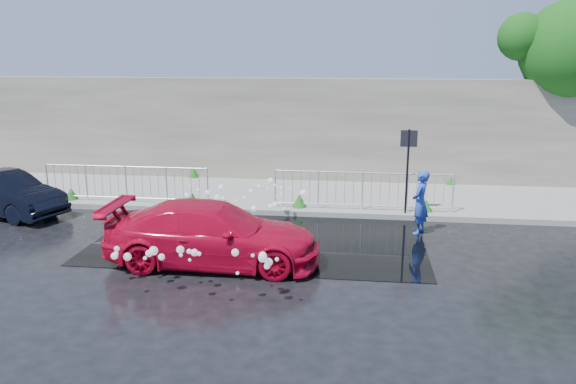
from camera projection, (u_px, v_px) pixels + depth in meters
name	position (u px, v px, depth m)	size (l,w,h in m)	color
ground	(233.00, 250.00, 13.20)	(90.00, 90.00, 0.00)	black
pavement	(267.00, 195.00, 17.99)	(30.00, 4.00, 0.15)	gray
curb	(256.00, 211.00, 16.07)	(30.00, 0.25, 0.16)	gray
retaining_wall	(277.00, 129.00, 19.67)	(30.00, 0.60, 3.50)	#5C584E
puddle	(262.00, 237.00, 14.10)	(8.00, 5.00, 0.01)	black
sign_post	(408.00, 158.00, 15.26)	(0.45, 0.06, 2.50)	black
tree	(574.00, 46.00, 18.02)	(4.77, 3.16, 6.20)	#332114
railing_left	(126.00, 183.00, 16.73)	(5.05, 0.05, 1.10)	silver
railing_right	(362.00, 190.00, 15.88)	(5.05, 0.05, 1.10)	silver
weeds	(250.00, 190.00, 17.52)	(12.17, 3.93, 0.41)	#144B16
water_spray	(225.00, 220.00, 12.97)	(3.58, 5.80, 1.08)	white
red_car	(213.00, 234.00, 12.18)	(1.90, 4.67, 1.36)	#BA0725
dark_car	(5.00, 194.00, 15.86)	(1.30, 3.74, 1.23)	black
person	(420.00, 202.00, 14.19)	(0.60, 0.39, 1.64)	#2446B7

